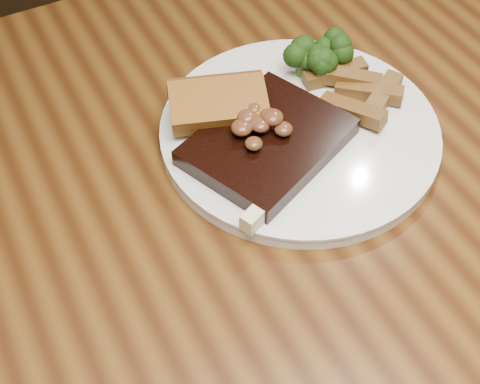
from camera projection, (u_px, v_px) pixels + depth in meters
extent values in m
cube|color=#4C2E0F|center=(256.00, 224.00, 0.70)|extent=(1.60, 0.90, 0.04)
cylinder|color=black|center=(469.00, 81.00, 1.41)|extent=(0.07, 0.07, 0.71)
cube|color=black|center=(4.00, 89.00, 1.32)|extent=(0.40, 0.40, 0.04)
cylinder|color=black|center=(75.00, 96.00, 1.62)|extent=(0.04, 0.04, 0.38)
cylinder|color=black|center=(123.00, 184.00, 1.44)|extent=(0.04, 0.04, 0.38)
cylinder|color=silver|center=(299.00, 133.00, 0.75)|extent=(0.34, 0.34, 0.01)
cube|color=black|center=(268.00, 143.00, 0.71)|extent=(0.20, 0.18, 0.02)
cube|color=beige|center=(295.00, 180.00, 0.68)|extent=(0.15, 0.08, 0.02)
cube|color=#92521A|center=(219.00, 117.00, 0.74)|extent=(0.12, 0.09, 0.02)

